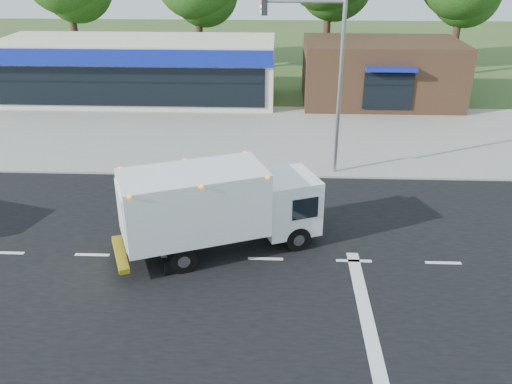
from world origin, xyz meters
TOP-DOWN VIEW (x-y plane):
  - ground at (0.00, 0.00)m, footprint 120.00×120.00m
  - road_asphalt at (0.00, 0.00)m, footprint 60.00×14.00m
  - sidewalk at (0.00, 8.20)m, footprint 60.00×2.40m
  - parking_apron at (0.00, 14.00)m, footprint 60.00×9.00m
  - lane_markings at (1.35, -1.35)m, footprint 55.20×7.00m
  - ems_box_truck at (-1.69, 0.52)m, footprint 7.31×4.60m
  - emergency_worker at (-2.63, -0.34)m, footprint 0.74×0.70m
  - retail_strip_mall at (-9.00, 19.93)m, footprint 18.00×6.20m
  - brown_storefront at (7.00, 19.98)m, footprint 10.00×6.70m
  - traffic_signal_pole at (2.35, 7.60)m, footprint 3.51×0.25m

SIDE VIEW (x-z plane):
  - ground at x=0.00m, z-range 0.00..0.00m
  - road_asphalt at x=0.00m, z-range -0.01..0.01m
  - parking_apron at x=0.00m, z-range 0.00..0.02m
  - lane_markings at x=1.35m, z-range 0.01..0.02m
  - sidewalk at x=0.00m, z-range 0.00..0.12m
  - emergency_worker at x=-2.63m, z-range -0.02..1.80m
  - ems_box_truck at x=-1.69m, z-range 0.24..3.35m
  - brown_storefront at x=7.00m, z-range 0.00..4.00m
  - retail_strip_mall at x=-9.00m, z-range 0.01..4.01m
  - traffic_signal_pole at x=2.35m, z-range 0.92..8.92m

